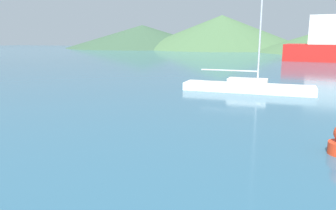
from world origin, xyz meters
name	(u,v)px	position (x,y,z in m)	size (l,w,h in m)	color
sailboat_inner	(247,86)	(0.83, 25.65, 0.39)	(8.94, 2.17, 9.35)	white
hill_west	(142,36)	(-49.41, 109.36, 3.93)	(53.24, 53.24, 7.87)	#38563D
hill_central	(222,32)	(-21.17, 111.06, 5.36)	(55.26, 55.26, 10.72)	#476B42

